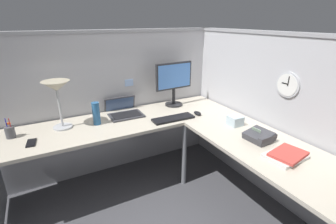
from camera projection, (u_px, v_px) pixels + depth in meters
The scene contains 17 objects.
ground_plane at pixel (178, 196), 2.47m from camera, with size 6.80×6.80×0.00m, color #47474C.
cubicle_wall_back at pixel (112, 103), 2.74m from camera, with size 2.57×0.12×1.58m.
cubicle_wall_right at pixel (271, 117), 2.35m from camera, with size 0.12×2.37×1.58m.
desk at pixel (168, 146), 2.14m from camera, with size 2.35×2.15×0.73m.
monitor at pixel (174, 81), 2.76m from camera, with size 0.46×0.20×0.50m.
laptop at pixel (123, 111), 2.61m from camera, with size 0.35×0.39×0.22m.
keyboard at pixel (173, 118), 2.45m from camera, with size 0.43×0.14×0.02m, color black.
computer_mouse at pixel (198, 113), 2.57m from camera, with size 0.06×0.10×0.03m, color black.
desk_lamp_dome at pixel (57, 90), 2.14m from camera, with size 0.24×0.24×0.44m.
pen_cup at pixel (10, 132), 2.06m from camera, with size 0.08×0.08×0.18m.
cell_phone at pixel (31, 143), 1.98m from camera, with size 0.07×0.14×0.01m, color black.
thermos_flask at pixel (96, 113), 2.31m from camera, with size 0.07×0.07×0.22m, color #26598C.
office_phone at pixel (260, 137), 2.02m from camera, with size 0.20×0.22×0.11m.
book_stack at pixel (286, 155), 1.77m from camera, with size 0.31×0.24×0.04m.
tissue_box at pixel (235, 121), 2.31m from camera, with size 0.12×0.12×0.09m, color silver.
wall_clock at pixel (288, 85), 2.07m from camera, with size 0.04×0.22×0.22m.
pinned_note_leftmost at pixel (129, 83), 2.70m from camera, with size 0.09×0.00×0.08m, color #99B7E5.
Camera 1 is at (-1.03, -1.71, 1.68)m, focal length 26.01 mm.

